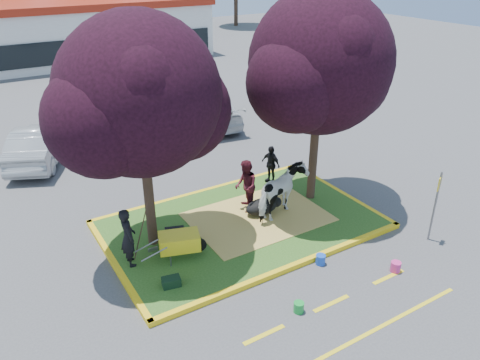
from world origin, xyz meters
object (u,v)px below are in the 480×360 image
bucket_green (299,307)px  bucket_pink (396,267)px  calf (262,207)px  wheelbarrow (180,242)px  sign_post (436,199)px  car_silver (39,144)px  cow (282,192)px  handler (128,237)px  bucket_blue (321,260)px

bucket_green → bucket_pink: bucket_pink is taller
calf → wheelbarrow: size_ratio=0.58×
sign_post → car_silver: (-8.76, 12.12, -0.60)m
calf → cow: bearing=-46.9°
handler → bucket_green: 4.79m
wheelbarrow → car_silver: car_silver is taller
sign_post → car_silver: size_ratio=0.48×
cow → sign_post: size_ratio=0.88×
bucket_green → handler: bearing=126.9°
cow → wheelbarrow: size_ratio=0.99×
cow → bucket_green: bearing=126.6°
handler → bucket_green: bearing=-140.3°
handler → sign_post: 8.76m
sign_post → car_silver: sign_post is taller
cow → bucket_green: cow is taller
wheelbarrow → cow: bearing=24.3°
bucket_pink → car_silver: size_ratio=0.06×
bucket_blue → car_silver: 12.52m
cow → wheelbarrow: bearing=73.3°
bucket_blue → calf: bearing=89.9°
cow → wheelbarrow: (-3.74, -0.41, -0.31)m
sign_post → bucket_blue: bearing=143.6°
handler → bucket_blue: 5.27m
bucket_blue → sign_post: bearing=-11.8°
handler → bucket_green: (2.83, -3.77, -0.85)m
calf → car_silver: bearing=116.2°
bucket_green → bucket_pink: 3.21m
cow → car_silver: size_ratio=0.42×
wheelbarrow → handler: bearing=178.3°
cow → wheelbarrow: cow is taller
bucket_green → car_silver: 13.07m
handler → bucket_blue: handler is taller
bucket_green → sign_post: bearing=4.9°
cow → handler: (-5.01, 0.04, 0.01)m
bucket_blue → wheelbarrow: bearing=147.0°
cow → sign_post: bearing=-159.7°
cow → calf: bearing=25.6°
bucket_blue → car_silver: size_ratio=0.06×
bucket_pink → calf: bearing=109.5°
bucket_green → bucket_pink: bearing=-2.0°
calf → bucket_pink: 4.53m
bucket_pink → bucket_blue: bucket_pink is taller
wheelbarrow → bucket_pink: wheelbarrow is taller
handler → wheelbarrow: (1.27, -0.46, -0.33)m
cow → bucket_pink: 4.06m
handler → bucket_pink: bearing=-119.9°
calf → bucket_blue: size_ratio=3.94×
bucket_pink → car_silver: 14.37m
calf → handler: handler is taller
calf → bucket_blue: calf is taller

